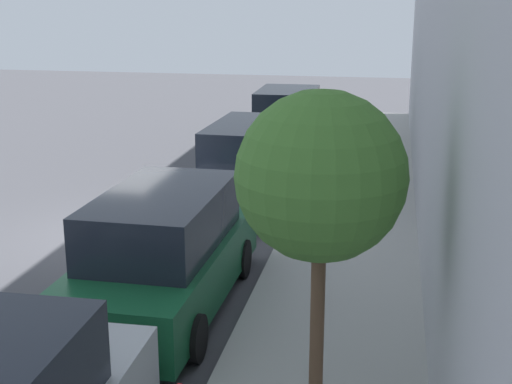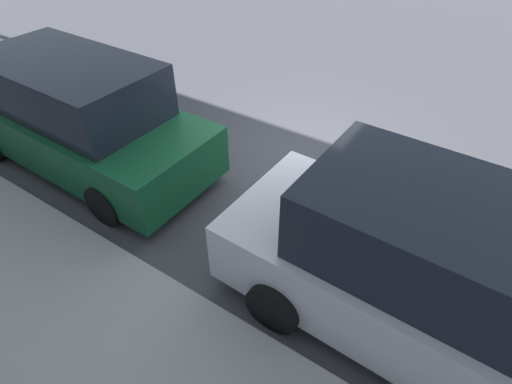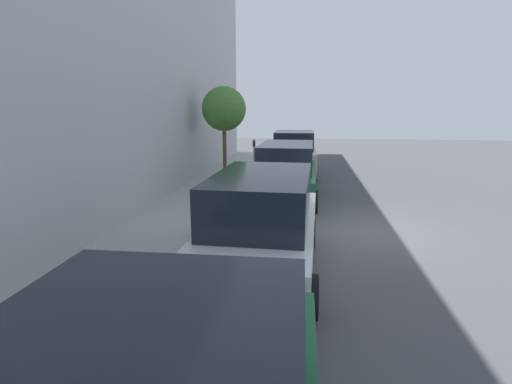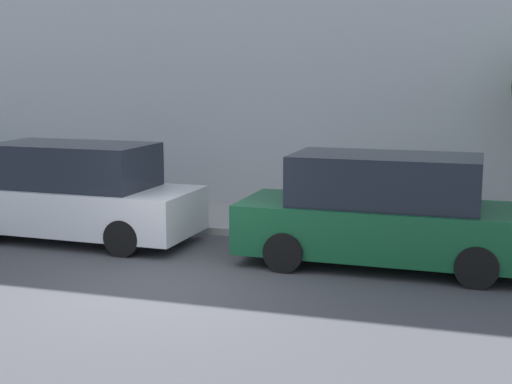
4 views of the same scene
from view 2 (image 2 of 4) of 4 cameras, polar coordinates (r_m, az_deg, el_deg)
ground_plane at (r=7.55m, az=5.99°, el=5.21°), size 60.00×60.00×0.00m
sidewalk at (r=5.07m, az=-23.45°, el=-21.47°), size 2.68×32.00×0.15m
parked_minivan_second at (r=7.51m, az=-24.02°, el=9.87°), size 2.02×4.92×1.90m
parked_minivan_third at (r=4.67m, az=25.54°, el=-11.32°), size 2.04×4.95×1.90m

